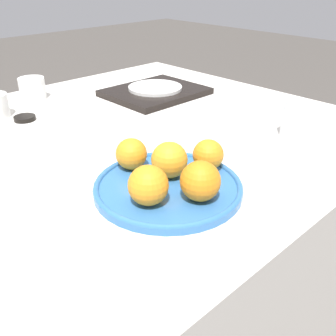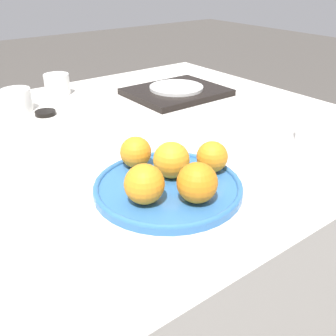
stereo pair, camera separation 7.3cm
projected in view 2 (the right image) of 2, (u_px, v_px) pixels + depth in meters
The scene contains 13 objects.
table at pixel (94, 261), 1.11m from camera, with size 1.54×1.09×0.71m.
fruit_platter at pixel (168, 187), 0.75m from camera, with size 0.29×0.29×0.02m.
orange_0 at pixel (171, 160), 0.77m from camera, with size 0.07×0.07×0.07m.
orange_1 at pixel (136, 152), 0.81m from camera, with size 0.06×0.06×0.06m.
orange_2 at pixel (197, 183), 0.69m from camera, with size 0.07×0.07×0.07m.
orange_3 at pixel (144, 184), 0.68m from camera, with size 0.07×0.07×0.07m.
orange_4 at pixel (212, 157), 0.79m from camera, with size 0.06×0.06×0.06m.
water_glass at pixel (311, 125), 0.94m from camera, with size 0.06×0.06×0.10m.
serving_tray at pixel (176, 92), 1.30m from camera, with size 0.30×0.25×0.02m.
side_plate at pixel (176, 88), 1.30m from camera, with size 0.18×0.18×0.01m.
cup_1 at pixel (17, 100), 1.16m from camera, with size 0.08×0.08×0.07m.
cup_3 at pixel (57, 85), 1.30m from camera, with size 0.08×0.08×0.07m.
soy_dish at pixel (45, 113), 1.14m from camera, with size 0.06×0.06×0.01m.
Camera 2 is at (-0.36, -0.81, 1.11)m, focal length 42.00 mm.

